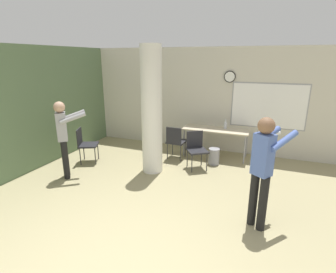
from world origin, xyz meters
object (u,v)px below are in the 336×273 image
folding_table (216,131)px  person_playing_side (263,165)px  chair_by_left_wall (85,143)px  chair_table_front (196,147)px  chair_table_left (176,140)px  person_watching_back (64,134)px  bottle_on_table (225,125)px

folding_table → person_playing_side: bearing=-65.8°
folding_table → chair_by_left_wall: (-2.91, -1.58, -0.19)m
person_playing_side → chair_table_front: bearing=129.1°
chair_table_left → chair_by_left_wall: bearing=-153.2°
folding_table → chair_table_left: (-0.90, -0.57, -0.19)m
person_playing_side → person_watching_back: bearing=175.2°
chair_table_front → chair_by_left_wall: size_ratio=1.00×
chair_by_left_wall → person_watching_back: size_ratio=0.52×
folding_table → chair_table_left: bearing=-147.9°
folding_table → person_playing_side: person_playing_side is taller
person_playing_side → bottle_on_table: bearing=109.4°
chair_table_front → person_playing_side: bearing=-50.9°
chair_table_left → person_watching_back: 2.66m
chair_table_front → person_watching_back: bearing=-148.5°
folding_table → person_watching_back: person_watching_back is taller
chair_table_left → chair_table_front: bearing=-28.6°
chair_by_left_wall → chair_table_front: bearing=14.1°
chair_table_left → chair_by_left_wall: 2.25m
person_watching_back → chair_table_front: bearing=31.5°
folding_table → chair_table_left: size_ratio=1.93×
chair_by_left_wall → person_playing_side: bearing=-15.9°
chair_table_left → person_playing_side: 3.11m
bottle_on_table → chair_by_left_wall: (-3.13, -1.71, -0.34)m
person_watching_back → chair_by_left_wall: bearing=101.3°
chair_by_left_wall → folding_table: bearing=28.5°
chair_table_front → person_playing_side: 2.44m
folding_table → chair_table_front: size_ratio=1.93×
bottle_on_table → person_playing_side: bearing=-70.6°
chair_table_front → chair_by_left_wall: 2.73m
chair_table_front → chair_by_left_wall: bearing=-165.9°
chair_table_left → folding_table: bearing=32.1°
chair_table_left → chair_by_left_wall: size_ratio=1.00×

